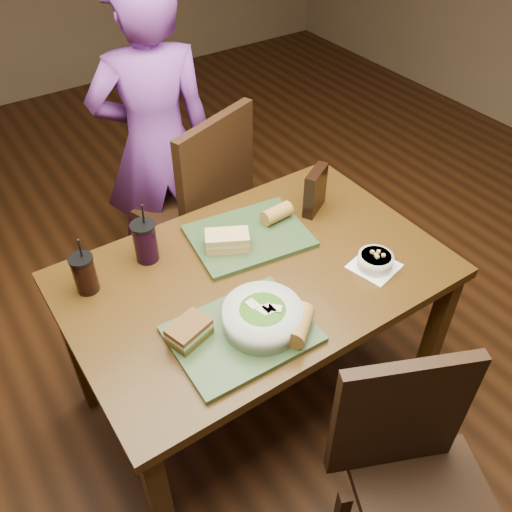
% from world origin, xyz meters
% --- Properties ---
extents(ground, '(6.00, 6.00, 0.00)m').
position_xyz_m(ground, '(0.00, 0.00, 0.00)').
color(ground, '#381C0B').
rests_on(ground, ground).
extents(dining_table, '(1.30, 0.85, 0.75)m').
position_xyz_m(dining_table, '(0.00, 0.00, 0.66)').
color(dining_table, '#41290D').
rests_on(dining_table, ground).
extents(chair_near, '(0.52, 0.54, 0.92)m').
position_xyz_m(chair_near, '(0.05, -0.76, 0.51)').
color(chair_near, black).
rests_on(chair_near, ground).
extents(chair_far, '(0.58, 0.59, 1.04)m').
position_xyz_m(chair_far, '(0.17, 0.66, 0.58)').
color(chair_far, black).
rests_on(chair_far, ground).
extents(diner, '(0.63, 0.49, 1.52)m').
position_xyz_m(diner, '(0.09, 0.95, 0.76)').
color(diner, '#793594').
rests_on(diner, ground).
extents(tray_near, '(0.43, 0.33, 0.02)m').
position_xyz_m(tray_near, '(-0.20, -0.22, 0.76)').
color(tray_near, '#2C4122').
rests_on(tray_near, dining_table).
extents(tray_far, '(0.46, 0.37, 0.02)m').
position_xyz_m(tray_far, '(0.08, 0.16, 0.76)').
color(tray_far, '#2C4122').
rests_on(tray_far, dining_table).
extents(salad_bowl, '(0.24, 0.24, 0.08)m').
position_xyz_m(salad_bowl, '(-0.13, -0.23, 0.81)').
color(salad_bowl, silver).
rests_on(salad_bowl, tray_near).
extents(soup_bowl, '(0.18, 0.18, 0.06)m').
position_xyz_m(soup_bowl, '(0.36, -0.21, 0.78)').
color(soup_bowl, white).
rests_on(soup_bowl, dining_table).
extents(sandwich_near, '(0.14, 0.12, 0.06)m').
position_xyz_m(sandwich_near, '(-0.34, -0.15, 0.80)').
color(sandwich_near, '#593819').
rests_on(sandwich_near, tray_near).
extents(sandwich_far, '(0.18, 0.15, 0.06)m').
position_xyz_m(sandwich_far, '(-0.03, 0.15, 0.80)').
color(sandwich_far, tan).
rests_on(sandwich_far, tray_far).
extents(baguette_near, '(0.15, 0.14, 0.07)m').
position_xyz_m(baguette_near, '(-0.06, -0.31, 0.80)').
color(baguette_near, '#AD7533').
rests_on(baguette_near, tray_near).
extents(baguette_far, '(0.12, 0.07, 0.06)m').
position_xyz_m(baguette_far, '(0.22, 0.18, 0.80)').
color(baguette_far, '#AD7533').
rests_on(baguette_far, tray_far).
extents(cup_cola, '(0.08, 0.08, 0.22)m').
position_xyz_m(cup_cola, '(-0.51, 0.24, 0.82)').
color(cup_cola, black).
rests_on(cup_cola, dining_table).
extents(cup_berry, '(0.09, 0.09, 0.24)m').
position_xyz_m(cup_berry, '(-0.28, 0.27, 0.83)').
color(cup_berry, black).
rests_on(cup_berry, dining_table).
extents(chip_bag, '(0.14, 0.11, 0.18)m').
position_xyz_m(chip_bag, '(0.39, 0.17, 0.84)').
color(chip_bag, black).
rests_on(chip_bag, dining_table).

